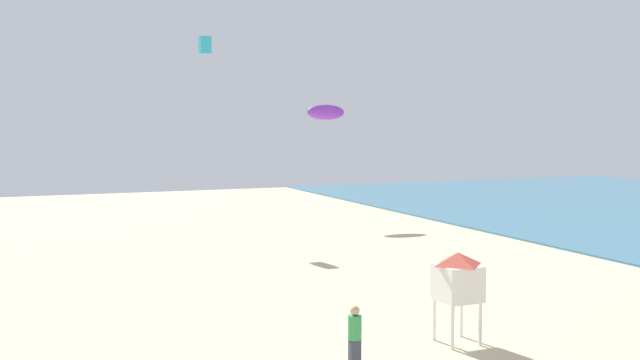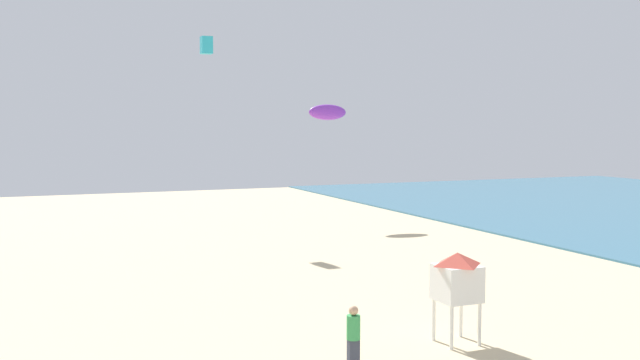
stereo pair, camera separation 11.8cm
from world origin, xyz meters
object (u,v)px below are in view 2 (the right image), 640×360
Objects in this scene: kite_flyer at (353,335)px; lifeguard_stand at (457,278)px; kite_cyan_box at (206,45)px; kite_purple_parafoil at (327,112)px.

lifeguard_stand is (3.62, 0.95, 0.92)m from kite_flyer.
kite_flyer is 3.86m from lifeguard_stand.
kite_flyer is 26.20m from kite_cyan_box.
kite_purple_parafoil is (6.93, 25.23, 5.11)m from lifeguard_stand.
kite_purple_parafoil is at bearing -123.28° from kite_flyer.
kite_flyer is 0.64× the size of lifeguard_stand.
kite_cyan_box is at bearing 112.65° from lifeguard_stand.
lifeguard_stand is 24.91m from kite_cyan_box.
kite_purple_parafoil reaches higher than lifeguard_stand.
kite_flyer is 0.64× the size of kite_purple_parafoil.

